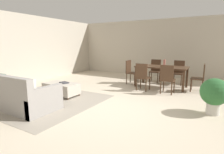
{
  "coord_description": "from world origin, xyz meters",
  "views": [
    {
      "loc": [
        2.16,
        -3.74,
        1.54
      ],
      "look_at": [
        -0.47,
        0.82,
        0.59
      ],
      "focal_mm": 29.14,
      "sensor_mm": 36.0,
      "label": 1
    }
  ],
  "objects_px": {
    "dining_chair_head_west": "(131,71)",
    "vase_centerpiece": "(164,63)",
    "potted_plant": "(214,93)",
    "dining_chair_near_left": "(142,75)",
    "dining_table": "(162,69)",
    "dining_chair_near_right": "(167,78)",
    "couch": "(17,96)",
    "dining_chair_far_left": "(155,69)",
    "ottoman_table": "(62,88)",
    "dining_chair_head_east": "(200,76)",
    "book_on_ottoman": "(64,83)",
    "dining_chair_far_right": "(178,71)"
  },
  "relations": [
    {
      "from": "dining_chair_head_west",
      "to": "vase_centerpiece",
      "type": "bearing_deg",
      "value": 2.1
    },
    {
      "from": "potted_plant",
      "to": "dining_chair_near_left",
      "type": "bearing_deg",
      "value": 150.6
    },
    {
      "from": "dining_table",
      "to": "dining_chair_near_right",
      "type": "xyz_separation_m",
      "value": [
        0.41,
        -0.84,
        -0.15
      ]
    },
    {
      "from": "couch",
      "to": "dining_table",
      "type": "bearing_deg",
      "value": 57.95
    },
    {
      "from": "dining_chair_far_left",
      "to": "potted_plant",
      "type": "bearing_deg",
      "value": -52.74
    },
    {
      "from": "dining_chair_head_west",
      "to": "potted_plant",
      "type": "xyz_separation_m",
      "value": [
        2.92,
        -2.03,
        -0.04
      ]
    },
    {
      "from": "couch",
      "to": "ottoman_table",
      "type": "bearing_deg",
      "value": 83.49
    },
    {
      "from": "couch",
      "to": "dining_table",
      "type": "height_order",
      "value": "couch"
    },
    {
      "from": "dining_chair_head_west",
      "to": "dining_table",
      "type": "bearing_deg",
      "value": 0.6
    },
    {
      "from": "dining_chair_head_east",
      "to": "potted_plant",
      "type": "bearing_deg",
      "value": -77.79
    },
    {
      "from": "ottoman_table",
      "to": "dining_chair_near_right",
      "type": "relative_size",
      "value": 1.14
    },
    {
      "from": "ottoman_table",
      "to": "potted_plant",
      "type": "relative_size",
      "value": 1.28
    },
    {
      "from": "dining_table",
      "to": "dining_chair_head_east",
      "type": "distance_m",
      "value": 1.29
    },
    {
      "from": "couch",
      "to": "dining_chair_near_left",
      "type": "distance_m",
      "value": 3.73
    },
    {
      "from": "dining_chair_near_left",
      "to": "ottoman_table",
      "type": "bearing_deg",
      "value": -137.12
    },
    {
      "from": "dining_table",
      "to": "dining_chair_near_left",
      "type": "distance_m",
      "value": 0.95
    },
    {
      "from": "ottoman_table",
      "to": "vase_centerpiece",
      "type": "distance_m",
      "value": 3.64
    },
    {
      "from": "couch",
      "to": "vase_centerpiece",
      "type": "distance_m",
      "value": 4.76
    },
    {
      "from": "dining_chair_near_left",
      "to": "potted_plant",
      "type": "height_order",
      "value": "dining_chair_near_left"
    },
    {
      "from": "dining_chair_near_right",
      "to": "dining_chair_far_left",
      "type": "relative_size",
      "value": 1.0
    },
    {
      "from": "ottoman_table",
      "to": "dining_chair_far_left",
      "type": "distance_m",
      "value": 3.94
    },
    {
      "from": "ottoman_table",
      "to": "dining_chair_head_west",
      "type": "height_order",
      "value": "dining_chair_head_west"
    },
    {
      "from": "ottoman_table",
      "to": "dining_chair_head_east",
      "type": "height_order",
      "value": "dining_chair_head_east"
    },
    {
      "from": "dining_chair_head_east",
      "to": "potted_plant",
      "type": "height_order",
      "value": "dining_chair_head_east"
    },
    {
      "from": "potted_plant",
      "to": "dining_chair_head_west",
      "type": "bearing_deg",
      "value": 145.24
    },
    {
      "from": "couch",
      "to": "potted_plant",
      "type": "relative_size",
      "value": 2.47
    },
    {
      "from": "dining_chair_near_left",
      "to": "dining_chair_far_left",
      "type": "height_order",
      "value": "same"
    },
    {
      "from": "book_on_ottoman",
      "to": "dining_chair_far_right",
      "type": "bearing_deg",
      "value": 51.73
    },
    {
      "from": "dining_chair_far_right",
      "to": "book_on_ottoman",
      "type": "height_order",
      "value": "dining_chair_far_right"
    },
    {
      "from": "dining_table",
      "to": "dining_chair_head_east",
      "type": "bearing_deg",
      "value": -1.52
    },
    {
      "from": "dining_chair_head_east",
      "to": "dining_table",
      "type": "bearing_deg",
      "value": 178.48
    },
    {
      "from": "dining_chair_far_left",
      "to": "potted_plant",
      "type": "relative_size",
      "value": 1.13
    },
    {
      "from": "dining_chair_near_right",
      "to": "ottoman_table",
      "type": "bearing_deg",
      "value": -146.81
    },
    {
      "from": "dining_table",
      "to": "dining_chair_far_right",
      "type": "relative_size",
      "value": 1.92
    },
    {
      "from": "couch",
      "to": "dining_chair_head_west",
      "type": "relative_size",
      "value": 2.19
    },
    {
      "from": "couch",
      "to": "dining_chair_head_west",
      "type": "height_order",
      "value": "dining_chair_head_west"
    },
    {
      "from": "dining_table",
      "to": "vase_centerpiece",
      "type": "height_order",
      "value": "vase_centerpiece"
    },
    {
      "from": "dining_chair_far_right",
      "to": "vase_centerpiece",
      "type": "distance_m",
      "value": 0.93
    },
    {
      "from": "ottoman_table",
      "to": "dining_chair_near_right",
      "type": "xyz_separation_m",
      "value": [
        2.73,
        1.78,
        0.3
      ]
    },
    {
      "from": "ottoman_table",
      "to": "dining_table",
      "type": "distance_m",
      "value": 3.53
    },
    {
      "from": "potted_plant",
      "to": "dining_chair_near_right",
      "type": "bearing_deg",
      "value": 137.37
    },
    {
      "from": "dining_chair_far_right",
      "to": "dining_chair_near_right",
      "type": "bearing_deg",
      "value": -91.23
    },
    {
      "from": "couch",
      "to": "dining_table",
      "type": "xyz_separation_m",
      "value": [
        2.47,
        3.94,
        0.38
      ]
    },
    {
      "from": "ottoman_table",
      "to": "dining_chair_head_east",
      "type": "relative_size",
      "value": 1.14
    },
    {
      "from": "couch",
      "to": "dining_chair_head_west",
      "type": "distance_m",
      "value": 4.13
    },
    {
      "from": "ottoman_table",
      "to": "dining_chair_near_left",
      "type": "height_order",
      "value": "dining_chair_near_left"
    },
    {
      "from": "potted_plant",
      "to": "dining_table",
      "type": "bearing_deg",
      "value": 129.99
    },
    {
      "from": "couch",
      "to": "dining_chair_head_east",
      "type": "bearing_deg",
      "value": 46.22
    },
    {
      "from": "couch",
      "to": "dining_chair_far_left",
      "type": "distance_m",
      "value": 5.19
    },
    {
      "from": "potted_plant",
      "to": "dining_chair_far_right",
      "type": "bearing_deg",
      "value": 114.01
    }
  ]
}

